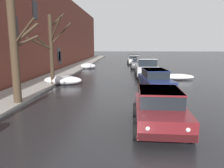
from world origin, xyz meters
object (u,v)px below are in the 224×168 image
at_px(bare_tree_mid_block, 51,46).
at_px(sedan_grey_parked_far_down_block, 138,63).
at_px(suv_silver_parked_kerbside_mid, 146,67).
at_px(sedan_white_queued_behind_truck, 134,59).
at_px(sedan_maroon_approaching_near_lane, 160,108).
at_px(sedan_darkblue_parked_kerbside_close, 155,79).
at_px(bare_tree_second_along_sidewalk, 15,50).

bearing_deg(bare_tree_mid_block, sedan_grey_parked_far_down_block, 59.92).
height_order(suv_silver_parked_kerbside_mid, sedan_white_queued_behind_truck, suv_silver_parked_kerbside_mid).
bearing_deg(sedan_white_queued_behind_truck, suv_silver_parked_kerbside_mid, -87.12).
distance_m(sedan_maroon_approaching_near_lane, suv_silver_parked_kerbside_mid, 13.06).
bearing_deg(sedan_grey_parked_far_down_block, sedan_darkblue_parked_kerbside_close, -88.37).
bearing_deg(sedan_grey_parked_far_down_block, bare_tree_second_along_sidewalk, -111.73).
bearing_deg(suv_silver_parked_kerbside_mid, sedan_darkblue_parked_kerbside_close, -89.70).
relative_size(bare_tree_mid_block, sedan_darkblue_parked_kerbside_close, 1.22).
distance_m(sedan_darkblue_parked_kerbside_close, sedan_grey_parked_far_down_block, 13.73).
height_order(bare_tree_second_along_sidewalk, sedan_grey_parked_far_down_block, bare_tree_second_along_sidewalk).
distance_m(sedan_maroon_approaching_near_lane, sedan_darkblue_parked_kerbside_close, 6.80).
xyz_separation_m(sedan_darkblue_parked_kerbside_close, sedan_white_queued_behind_truck, (-0.72, 19.86, 0.00)).
xyz_separation_m(sedan_darkblue_parked_kerbside_close, suv_silver_parked_kerbside_mid, (-0.03, 6.27, 0.24)).
xyz_separation_m(bare_tree_second_along_sidewalk, sedan_grey_parked_far_down_block, (7.07, 17.73, -2.03)).
bearing_deg(bare_tree_mid_block, suv_silver_parked_kerbside_mid, 32.65).
bearing_deg(bare_tree_mid_block, sedan_darkblue_parked_kerbside_close, -11.41).
distance_m(sedan_maroon_approaching_near_lane, sedan_white_queued_behind_truck, 26.63).
xyz_separation_m(bare_tree_second_along_sidewalk, sedan_maroon_approaching_near_lane, (6.75, -2.76, -2.03)).
height_order(sedan_grey_parked_far_down_block, sedan_white_queued_behind_truck, same).
xyz_separation_m(bare_tree_second_along_sidewalk, suv_silver_parked_kerbside_mid, (7.42, 10.28, -1.79)).
distance_m(sedan_darkblue_parked_kerbside_close, suv_silver_parked_kerbside_mid, 6.27).
bearing_deg(suv_silver_parked_kerbside_mid, bare_tree_mid_block, -147.35).
bearing_deg(bare_tree_second_along_sidewalk, bare_tree_mid_block, 90.10).
xyz_separation_m(sedan_darkblue_parked_kerbside_close, sedan_grey_parked_far_down_block, (-0.39, 13.73, -0.00)).
xyz_separation_m(suv_silver_parked_kerbside_mid, sedan_white_queued_behind_truck, (-0.68, 13.59, -0.23)).
bearing_deg(bare_tree_second_along_sidewalk, sedan_maroon_approaching_near_lane, -22.25).
bearing_deg(sedan_grey_parked_far_down_block, sedan_white_queued_behind_truck, 93.04).
xyz_separation_m(bare_tree_mid_block, suv_silver_parked_kerbside_mid, (7.43, 4.76, -1.94)).
bearing_deg(sedan_white_queued_behind_truck, sedan_maroon_approaching_near_lane, -89.99).
relative_size(sedan_darkblue_parked_kerbside_close, sedan_grey_parked_far_down_block, 1.07).
relative_size(sedan_maroon_approaching_near_lane, sedan_white_queued_behind_truck, 0.89).
distance_m(bare_tree_second_along_sidewalk, suv_silver_parked_kerbside_mid, 12.81).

